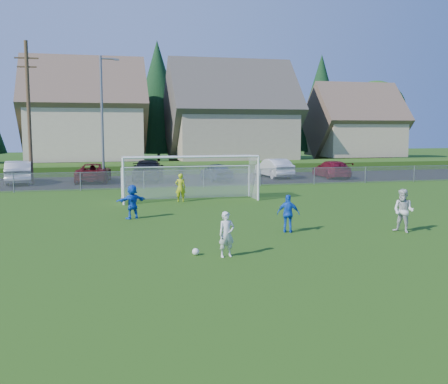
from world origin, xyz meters
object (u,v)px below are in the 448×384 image
(player_blue_a, at_px, (288,214))
(car_e, at_px, (216,172))
(car_d, at_px, (148,170))
(player_blue_b, at_px, (132,202))
(soccer_goal, at_px, (189,171))
(soccer_ball, at_px, (196,252))
(player_white_b, at_px, (403,211))
(car_c, at_px, (94,173))
(car_f, at_px, (274,168))
(car_b, at_px, (19,172))
(goalkeeper, at_px, (180,188))
(car_g, at_px, (332,169))
(player_white_a, at_px, (227,234))

(player_blue_a, distance_m, car_e, 20.13)
(player_blue_a, height_order, car_d, car_d)
(player_blue_b, bearing_deg, soccer_goal, -145.62)
(soccer_ball, distance_m, car_d, 23.82)
(player_white_b, xyz_separation_m, player_blue_b, (-9.82, 5.57, -0.08))
(player_blue_b, bearing_deg, car_c, -106.67)
(car_f, bearing_deg, car_b, -4.20)
(car_c, height_order, car_e, car_c)
(player_blue_a, xyz_separation_m, player_blue_b, (-5.57, 4.51, 0.03))
(goalkeeper, height_order, car_g, goalkeeper)
(car_f, relative_size, soccer_goal, 0.62)
(car_b, bearing_deg, car_f, 175.13)
(car_g, bearing_deg, car_d, -0.46)
(car_g, bearing_deg, car_f, -14.18)
(car_b, bearing_deg, player_blue_b, 107.03)
(player_blue_b, height_order, car_d, car_d)
(player_white_a, relative_size, player_blue_a, 0.98)
(car_c, xyz_separation_m, car_g, (18.63, -1.05, -0.01))
(car_b, height_order, car_f, car_b)
(soccer_ball, relative_size, player_blue_a, 0.15)
(soccer_goal, bearing_deg, car_b, 131.88)
(player_white_b, xyz_separation_m, soccer_goal, (-6.33, 10.93, 0.79))
(car_g, bearing_deg, player_white_a, 60.86)
(car_g, bearing_deg, car_b, -0.28)
(car_b, xyz_separation_m, soccer_goal, (10.42, -11.62, 0.81))
(player_white_a, height_order, car_e, player_white_a)
(soccer_ball, xyz_separation_m, player_blue_b, (-1.47, 7.25, 0.64))
(goalkeeper, distance_m, car_g, 17.77)
(player_blue_b, xyz_separation_m, car_f, (12.49, 17.08, 0.01))
(car_b, distance_m, car_c, 5.21)
(car_g, xyz_separation_m, soccer_goal, (-13.42, -10.38, 0.94))
(player_blue_b, distance_m, car_g, 23.10)
(car_e, xyz_separation_m, car_g, (9.57, 0.20, 0.00))
(car_b, height_order, car_g, car_b)
(car_d, distance_m, car_e, 5.14)
(player_white_a, relative_size, goalkeeper, 0.92)
(soccer_ball, distance_m, soccer_goal, 12.86)
(soccer_ball, distance_m, car_b, 25.65)
(car_g, bearing_deg, player_white_b, 74.31)
(car_e, bearing_deg, soccer_goal, 63.26)
(car_b, bearing_deg, car_g, 171.85)
(goalkeeper, distance_m, car_b, 15.64)
(soccer_ball, height_order, car_b, car_b)
(player_blue_a, height_order, goalkeeper, goalkeeper)
(player_white_a, xyz_separation_m, player_blue_b, (-2.36, 7.69, 0.04))
(car_b, relative_size, car_c, 1.00)
(player_blue_a, xyz_separation_m, car_g, (11.34, 20.25, -0.04))
(car_c, bearing_deg, player_blue_a, 114.49)
(car_b, relative_size, car_d, 0.90)
(player_blue_b, height_order, soccer_goal, soccer_goal)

